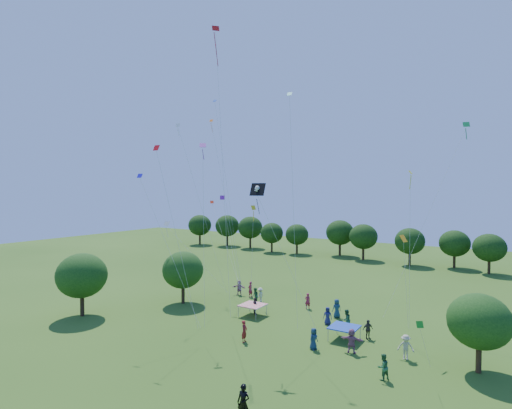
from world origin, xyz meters
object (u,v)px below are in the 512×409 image
object	(u,v)px
tent_blue	(344,327)
pirate_kite	(259,192)
man_in_black	(243,403)
near_tree_north	(183,270)
tent_red_stripe	(253,305)
near_tree_east	(479,321)
red_high_kite	(219,87)
near_tree_west	(82,276)

from	to	relation	value
tent_blue	pirate_kite	world-z (taller)	pirate_kite
man_in_black	near_tree_north	bearing A→B (deg)	133.96
tent_red_stripe	pirate_kite	distance (m)	13.63
tent_red_stripe	pirate_kite	size ratio (longest dim) A/B	0.19
near_tree_east	pirate_kite	size ratio (longest dim) A/B	0.46
tent_red_stripe	red_high_kite	size ratio (longest dim) A/B	0.08
near_tree_east	tent_red_stripe	world-z (taller)	near_tree_east
tent_blue	near_tree_east	bearing A→B (deg)	-4.80
near_tree_east	tent_red_stripe	xyz separation A→B (m)	(-19.30, 2.09, -2.42)
pirate_kite	near_tree_east	bearing A→B (deg)	16.86
near_tree_north	man_in_black	xyz separation A→B (m)	(17.85, -14.73, -2.64)
tent_blue	red_high_kite	size ratio (longest dim) A/B	0.08
near_tree_west	tent_red_stripe	size ratio (longest dim) A/B	2.77
tent_blue	man_in_black	xyz separation A→B (m)	(-0.56, -13.81, -0.08)
man_in_black	red_high_kite	size ratio (longest dim) A/B	0.07
near_tree_west	near_tree_east	size ratio (longest dim) A/B	1.15
near_tree_west	red_high_kite	size ratio (longest dim) A/B	0.23
tent_red_stripe	man_in_black	bearing A→B (deg)	-58.79
near_tree_east	red_high_kite	distance (m)	27.75
red_high_kite	pirate_kite	bearing A→B (deg)	-28.06
tent_red_stripe	man_in_black	xyz separation A→B (m)	(9.15, -15.10, -0.08)
near_tree_east	tent_red_stripe	distance (m)	19.56
near_tree_east	red_high_kite	size ratio (longest dim) A/B	0.20
near_tree_north	man_in_black	distance (m)	23.29
tent_blue	pirate_kite	xyz separation A→B (m)	(-4.97, -5.22, 11.00)
near_tree_west	man_in_black	world-z (taller)	near_tree_west
tent_red_stripe	red_high_kite	distance (m)	20.83
near_tree_north	near_tree_east	distance (m)	28.06
near_tree_north	pirate_kite	bearing A→B (deg)	-24.54
near_tree_west	near_tree_east	distance (m)	33.93
near_tree_west	man_in_black	distance (m)	24.10
near_tree_north	tent_red_stripe	size ratio (longest dim) A/B	2.54
near_tree_north	near_tree_east	world-z (taller)	near_tree_north
near_tree_east	man_in_black	bearing A→B (deg)	-127.97
near_tree_west	pirate_kite	bearing A→B (deg)	7.22
near_tree_north	near_tree_east	size ratio (longest dim) A/B	1.06
pirate_kite	red_high_kite	bearing A→B (deg)	151.94
man_in_black	near_tree_east	bearing A→B (deg)	45.52
near_tree_north	pirate_kite	xyz separation A→B (m)	(13.44, -6.14, 8.43)
red_high_kite	near_tree_north	bearing A→B (deg)	158.88
near_tree_north	red_high_kite	xyz separation A→B (m)	(7.00, -2.70, 17.96)
pirate_kite	near_tree_north	bearing A→B (deg)	155.46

